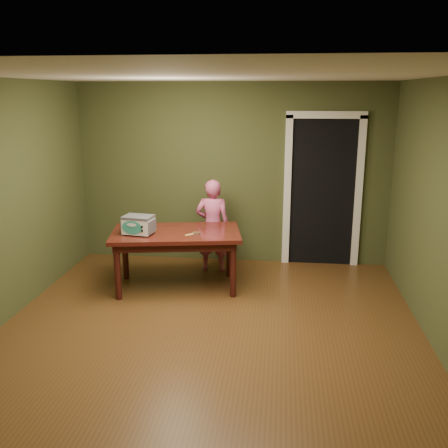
% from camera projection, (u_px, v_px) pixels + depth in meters
% --- Properties ---
extents(floor, '(5.00, 5.00, 0.00)m').
position_uv_depth(floor, '(207.00, 337.00, 5.15)').
color(floor, '#533517').
rests_on(floor, ground).
extents(room_shell, '(4.52, 5.02, 2.61)m').
position_uv_depth(room_shell, '(206.00, 173.00, 4.71)').
color(room_shell, '#3B4324').
rests_on(room_shell, ground).
extents(doorway, '(1.10, 0.66, 2.25)m').
position_uv_depth(doorway, '(321.00, 189.00, 7.40)').
color(doorway, black).
rests_on(doorway, ground).
extents(dining_table, '(1.73, 1.16, 0.75)m').
position_uv_depth(dining_table, '(176.00, 239.00, 6.31)').
color(dining_table, '#35120C').
rests_on(dining_table, floor).
extents(toy_oven, '(0.41, 0.30, 0.23)m').
position_uv_depth(toy_oven, '(138.00, 224.00, 6.14)').
color(toy_oven, '#4C4F54').
rests_on(toy_oven, dining_table).
extents(baking_pan, '(0.10, 0.10, 0.02)m').
position_uv_depth(baking_pan, '(196.00, 233.00, 6.17)').
color(baking_pan, silver).
rests_on(baking_pan, dining_table).
extents(spatula, '(0.15, 0.14, 0.01)m').
position_uv_depth(spatula, '(192.00, 234.00, 6.15)').
color(spatula, '#F6D46B').
rests_on(spatula, dining_table).
extents(child, '(0.49, 0.33, 1.31)m').
position_uv_depth(child, '(213.00, 226.00, 6.93)').
color(child, '#C5517F').
rests_on(child, floor).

